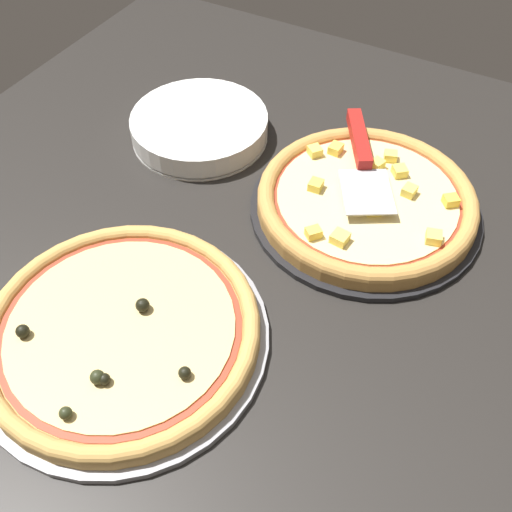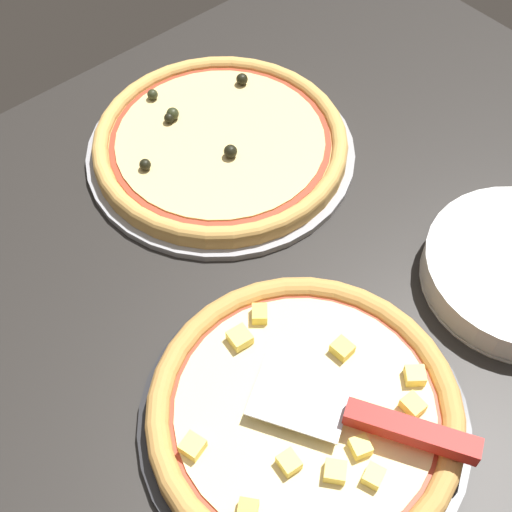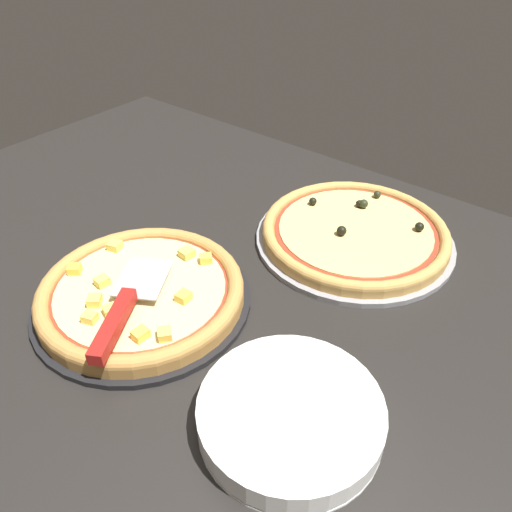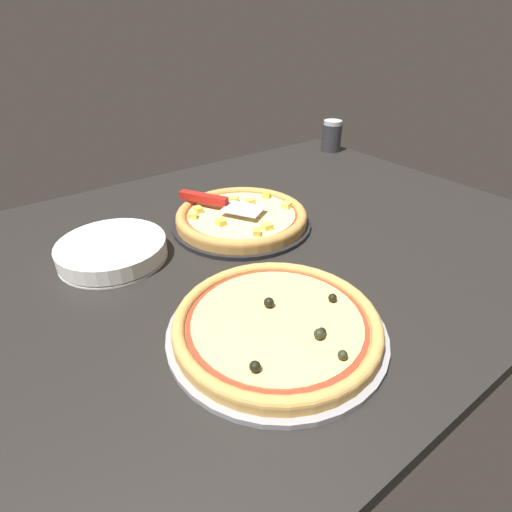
# 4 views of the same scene
# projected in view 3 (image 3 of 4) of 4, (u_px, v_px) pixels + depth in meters

# --- Properties ---
(ground_plane) EXTENTS (1.44, 1.10, 0.04)m
(ground_plane) POSITION_uv_depth(u_px,v_px,m) (183.00, 284.00, 0.88)
(ground_plane) COLOR black
(pizza_pan_front) EXTENTS (0.35, 0.35, 0.01)m
(pizza_pan_front) POSITION_uv_depth(u_px,v_px,m) (142.00, 300.00, 0.81)
(pizza_pan_front) COLOR black
(pizza_pan_front) RESTS_ON ground_plane
(pizza_front) EXTENTS (0.33, 0.33, 0.04)m
(pizza_front) POSITION_uv_depth(u_px,v_px,m) (140.00, 290.00, 0.80)
(pizza_front) COLOR #C68E47
(pizza_front) RESTS_ON pizza_pan_front
(pizza_pan_back) EXTENTS (0.37, 0.37, 0.01)m
(pizza_pan_back) POSITION_uv_depth(u_px,v_px,m) (354.00, 239.00, 0.95)
(pizza_pan_back) COLOR #939399
(pizza_pan_back) RESTS_ON ground_plane
(pizza_back) EXTENTS (0.35, 0.35, 0.04)m
(pizza_back) POSITION_uv_depth(u_px,v_px,m) (355.00, 231.00, 0.94)
(pizza_back) COLOR tan
(pizza_back) RESTS_ON pizza_pan_back
(serving_spatula) EXTENTS (0.16, 0.22, 0.02)m
(serving_spatula) POSITION_uv_depth(u_px,v_px,m) (120.00, 313.00, 0.72)
(serving_spatula) COLOR #B7B7BC
(serving_spatula) RESTS_ON pizza_front
(plate_stack) EXTENTS (0.23, 0.23, 0.04)m
(plate_stack) POSITION_uv_depth(u_px,v_px,m) (290.00, 415.00, 0.62)
(plate_stack) COLOR white
(plate_stack) RESTS_ON ground_plane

